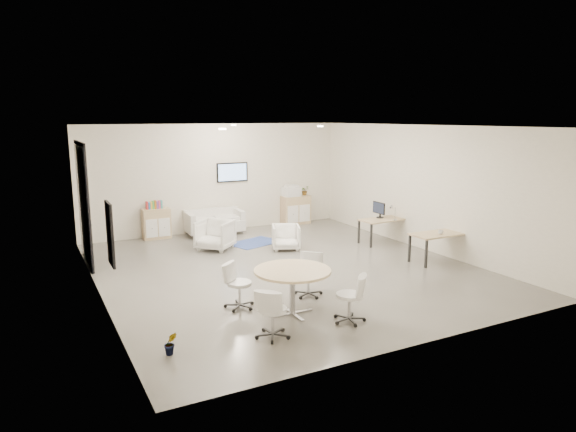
# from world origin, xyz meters

# --- Properties ---
(room_shell) EXTENTS (9.60, 10.60, 4.80)m
(room_shell) POSITION_xyz_m (0.00, 0.00, 1.60)
(room_shell) COLOR #5C5A54
(room_shell) RESTS_ON ground
(glass_door) EXTENTS (0.09, 1.90, 2.85)m
(glass_door) POSITION_xyz_m (-3.95, 2.51, 1.50)
(glass_door) COLOR black
(glass_door) RESTS_ON room_shell
(artwork) EXTENTS (0.05, 0.54, 1.04)m
(artwork) POSITION_xyz_m (-3.97, -1.60, 1.55)
(artwork) COLOR black
(artwork) RESTS_ON room_shell
(wall_tv) EXTENTS (0.98, 0.06, 0.58)m
(wall_tv) POSITION_xyz_m (0.50, 4.46, 1.75)
(wall_tv) COLOR black
(wall_tv) RESTS_ON room_shell
(ceiling_spots) EXTENTS (3.14, 4.14, 0.03)m
(ceiling_spots) POSITION_xyz_m (-0.20, 0.83, 3.18)
(ceiling_spots) COLOR #FFEAC6
(ceiling_spots) RESTS_ON room_shell
(sideboard_left) EXTENTS (0.76, 0.40, 0.86)m
(sideboard_left) POSITION_xyz_m (-1.90, 4.28, 0.43)
(sideboard_left) COLOR tan
(sideboard_left) RESTS_ON room_shell
(sideboard_right) EXTENTS (0.91, 0.44, 0.91)m
(sideboard_right) POSITION_xyz_m (2.57, 4.25, 0.45)
(sideboard_right) COLOR tan
(sideboard_right) RESTS_ON room_shell
(books) EXTENTS (0.44, 0.14, 0.22)m
(books) POSITION_xyz_m (-1.93, 4.28, 0.97)
(books) COLOR red
(books) RESTS_ON sideboard_left
(printer) EXTENTS (0.52, 0.44, 0.36)m
(printer) POSITION_xyz_m (2.42, 4.26, 1.08)
(printer) COLOR white
(printer) RESTS_ON sideboard_right
(loveseat) EXTENTS (1.68, 0.88, 0.62)m
(loveseat) POSITION_xyz_m (-0.25, 4.08, 0.34)
(loveseat) COLOR white
(loveseat) RESTS_ON room_shell
(blue_rug) EXTENTS (1.57, 1.29, 0.01)m
(blue_rug) POSITION_xyz_m (0.35, 2.51, 0.01)
(blue_rug) COLOR #314796
(blue_rug) RESTS_ON room_shell
(armchair_left) EXTENTS (1.14, 1.14, 0.86)m
(armchair_left) POSITION_xyz_m (-0.84, 2.34, 0.43)
(armchair_left) COLOR white
(armchair_left) RESTS_ON room_shell
(armchair_right) EXTENTS (0.89, 0.86, 0.71)m
(armchair_right) POSITION_xyz_m (0.79, 1.49, 0.36)
(armchair_right) COLOR white
(armchair_right) RESTS_ON room_shell
(desk_rear) EXTENTS (1.34, 0.75, 0.68)m
(desk_rear) POSITION_xyz_m (3.47, 0.89, 0.61)
(desk_rear) COLOR tan
(desk_rear) RESTS_ON room_shell
(desk_front) EXTENTS (1.34, 0.68, 0.69)m
(desk_front) POSITION_xyz_m (3.48, -1.19, 0.62)
(desk_front) COLOR tan
(desk_front) RESTS_ON room_shell
(monitor) EXTENTS (0.20, 0.50, 0.44)m
(monitor) POSITION_xyz_m (3.43, 1.04, 0.91)
(monitor) COLOR black
(monitor) RESTS_ON desk_rear
(round_table) EXTENTS (1.34, 1.34, 0.81)m
(round_table) POSITION_xyz_m (-1.15, -2.54, 0.73)
(round_table) COLOR tan
(round_table) RESTS_ON room_shell
(meeting_chairs) EXTENTS (2.26, 2.26, 0.82)m
(meeting_chairs) POSITION_xyz_m (-1.15, -2.54, 0.41)
(meeting_chairs) COLOR white
(meeting_chairs) RESTS_ON room_shell
(plant_cabinet) EXTENTS (0.36, 0.37, 0.23)m
(plant_cabinet) POSITION_xyz_m (2.91, 4.27, 1.03)
(plant_cabinet) COLOR #3F7F3F
(plant_cabinet) RESTS_ON sideboard_right
(plant_floor) EXTENTS (0.22, 0.36, 0.15)m
(plant_floor) POSITION_xyz_m (-3.45, -3.09, 0.08)
(plant_floor) COLOR #3F7F3F
(plant_floor) RESTS_ON room_shell
(cup) EXTENTS (0.13, 0.11, 0.12)m
(cup) POSITION_xyz_m (3.45, -1.29, 0.75)
(cup) COLOR white
(cup) RESTS_ON desk_front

